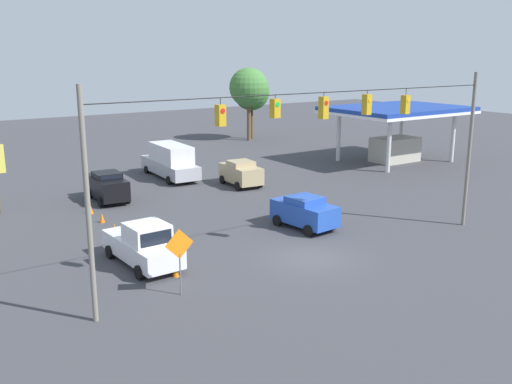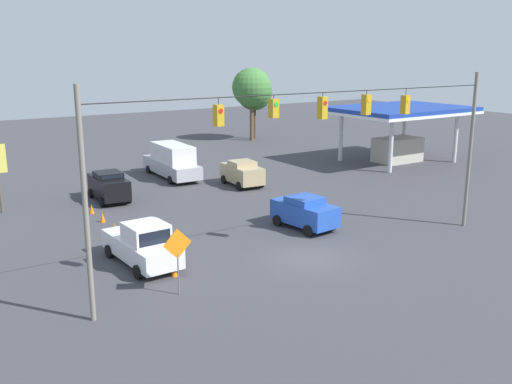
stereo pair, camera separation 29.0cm
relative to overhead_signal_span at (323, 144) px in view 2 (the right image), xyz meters
name	(u,v)px [view 2 (the right image)]	position (x,y,z in m)	size (l,w,h in m)	color
ground_plane	(309,258)	(0.08, -0.69, -5.69)	(140.00, 140.00, 0.00)	#3D3D42
overhead_signal_span	(323,144)	(0.00, 0.00, 0.00)	(21.89, 0.38, 8.70)	slate
pickup_truck_white_parked_shoulder	(142,245)	(7.11, -4.39, -4.72)	(2.29, 5.16, 2.12)	silver
sedan_blue_crossing_near	(305,212)	(-2.79, -4.71, -4.74)	(2.36, 4.06, 1.83)	#234CB2
sedan_black_withflow_far	(109,186)	(4.34, -16.84, -4.66)	(2.18, 4.24, 1.97)	black
sedan_tan_oncoming_far	(242,173)	(-5.51, -15.67, -4.71)	(2.33, 4.03, 1.89)	tan
box_truck_silver_oncoming_deep	(172,161)	(-2.38, -21.19, -4.35)	(2.66, 7.39, 2.70)	#A8AAB2
traffic_cone_nearest	(174,270)	(6.53, -2.23, -5.40)	(0.31, 0.31, 0.59)	orange
traffic_cone_second	(153,254)	(6.48, -4.68, -5.40)	(0.31, 0.31, 0.59)	orange
traffic_cone_third	(133,241)	(6.55, -7.02, -5.40)	(0.31, 0.31, 0.59)	orange
traffic_cone_fourth	(115,228)	(6.56, -9.73, -5.40)	(0.31, 0.31, 0.59)	orange
traffic_cone_fifth	(103,217)	(6.41, -12.18, -5.40)	(0.31, 0.31, 0.59)	orange
traffic_cone_farthest	(92,209)	(6.35, -14.39, -5.40)	(0.31, 0.31, 0.59)	orange
gas_station	(399,122)	(-22.48, -16.06, -2.03)	(11.95, 8.86, 5.00)	navy
work_zone_sign	(177,249)	(7.24, -0.33, -3.70)	(1.27, 0.06, 2.84)	slate
tree_horizon_left	(252,88)	(-18.47, -34.26, 0.21)	(4.36, 4.36, 8.12)	brown
tree_horizon_right	(254,92)	(-19.44, -35.21, -0.38)	(4.14, 4.14, 7.41)	#4C3823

